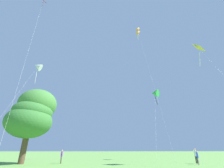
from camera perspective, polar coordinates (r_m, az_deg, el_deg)
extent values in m
cone|color=white|center=(34.51, -25.66, 5.88)|extent=(1.99, 1.81, 1.87)
cylinder|color=silver|center=(33.81, -26.21, 2.62)|extent=(0.17, 0.47, 2.95)
cylinder|color=silver|center=(26.95, -32.48, -4.79)|extent=(0.26, 10.75, 16.88)
cube|color=yellow|center=(26.26, 29.31, 11.63)|extent=(1.77, 1.85, 1.36)
cylinder|color=#3F382D|center=(26.26, 29.31, 11.63)|extent=(1.62, 0.67, 0.49)
cylinder|color=silver|center=(25.43, 29.64, 8.11)|extent=(0.38, 0.48, 2.25)
cube|color=red|center=(34.12, -23.90, 26.30)|extent=(1.14, 1.40, 0.93)
cylinder|color=#3F382D|center=(34.12, -23.90, 26.30)|extent=(0.89, 0.67, 0.36)
cylinder|color=black|center=(33.10, -24.29, 24.95)|extent=(0.16, 0.30, 1.76)
cylinder|color=silver|center=(22.17, -28.21, 11.53)|extent=(3.80, 8.10, 26.40)
cube|color=orange|center=(38.99, 9.48, 19.26)|extent=(0.86, 0.82, 0.78)
cube|color=orange|center=(38.31, 9.58, 18.12)|extent=(0.86, 0.82, 0.78)
cylinder|color=#3F382D|center=(38.65, 9.53, 18.70)|extent=(0.04, 0.04, 1.46)
cylinder|color=yellow|center=(37.60, 9.55, 16.95)|extent=(0.29, 0.14, 1.82)
cylinder|color=silver|center=(29.10, 14.45, 1.82)|extent=(2.08, 5.75, 27.03)
cone|color=green|center=(32.31, 15.48, -3.33)|extent=(2.23, 2.23, 1.81)
cylinder|color=black|center=(31.74, 16.01, -5.80)|extent=(0.30, 0.42, 1.75)
cylinder|color=silver|center=(27.33, 15.77, -13.09)|extent=(3.15, 6.52, 11.95)
cylinder|color=#665B4C|center=(23.17, -18.33, -25.07)|extent=(0.11, 0.11, 0.80)
cylinder|color=#665B4C|center=(23.01, -18.20, -25.11)|extent=(0.11, 0.11, 0.80)
cube|color=purple|center=(23.06, -18.03, -23.36)|extent=(0.26, 0.27, 0.60)
cylinder|color=purple|center=(23.18, -18.08, -22.97)|extent=(0.21, 0.27, 0.56)
cylinder|color=purple|center=(22.94, -17.88, -23.00)|extent=(0.21, 0.27, 0.56)
sphere|color=tan|center=(23.05, -17.90, -22.34)|extent=(0.22, 0.22, 0.22)
cylinder|color=gray|center=(22.61, 29.20, -23.64)|extent=(0.10, 0.10, 0.75)
cylinder|color=gray|center=(22.76, 29.30, -23.60)|extent=(0.10, 0.10, 0.75)
cube|color=blue|center=(22.66, 28.91, -22.00)|extent=(0.25, 0.25, 0.56)
cylinder|color=blue|center=(22.54, 28.76, -21.67)|extent=(0.23, 0.23, 0.52)
cylinder|color=blue|center=(22.77, 28.91, -21.63)|extent=(0.23, 0.23, 0.52)
sphere|color=tan|center=(22.65, 28.71, -21.05)|extent=(0.21, 0.21, 0.21)
cylinder|color=black|center=(24.95, 28.53, -23.30)|extent=(0.12, 0.12, 0.88)
cylinder|color=black|center=(24.83, 28.87, -23.25)|extent=(0.12, 0.12, 0.88)
cube|color=white|center=(24.87, 28.34, -21.54)|extent=(0.26, 0.27, 0.66)
cylinder|color=white|center=(24.95, 28.01, -21.21)|extent=(0.18, 0.31, 0.61)
cylinder|color=white|center=(24.77, 28.51, -21.13)|extent=(0.18, 0.31, 0.61)
sphere|color=tan|center=(24.86, 28.13, -20.52)|extent=(0.24, 0.24, 0.24)
cylinder|color=brown|center=(24.19, -28.87, -15.66)|extent=(0.72, 0.72, 7.22)
ellipsoid|color=#387533|center=(24.05, -28.27, -12.22)|extent=(5.91, 5.91, 4.22)
ellipsoid|color=#387533|center=(24.33, -27.26, -9.34)|extent=(5.29, 5.29, 3.26)
ellipsoid|color=#427F38|center=(24.93, -25.69, -6.79)|extent=(5.21, 5.21, 4.31)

